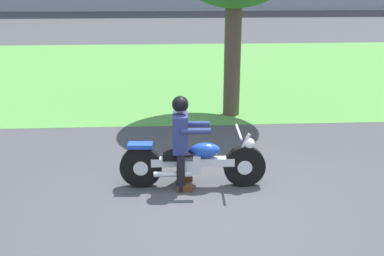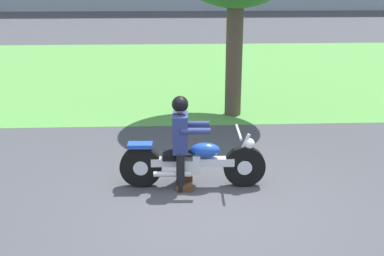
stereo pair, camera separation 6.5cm
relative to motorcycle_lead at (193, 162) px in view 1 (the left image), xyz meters
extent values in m
plane|color=#424247|center=(0.21, -0.73, -0.39)|extent=(120.00, 120.00, 0.00)
cube|color=#549342|center=(0.21, 8.97, -0.38)|extent=(60.00, 12.00, 0.01)
cylinder|color=black|center=(0.76, -0.03, -0.07)|extent=(0.63, 0.14, 0.62)
cylinder|color=silver|center=(0.76, -0.03, -0.07)|extent=(0.22, 0.15, 0.22)
cylinder|color=black|center=(-0.78, 0.03, -0.07)|extent=(0.63, 0.14, 0.62)
cylinder|color=silver|center=(-0.78, 0.03, -0.07)|extent=(0.22, 0.15, 0.22)
cube|color=silver|center=(-0.01, 0.00, 0.01)|extent=(1.24, 0.19, 0.12)
cube|color=silver|center=(-0.06, 0.00, -0.01)|extent=(0.33, 0.25, 0.28)
ellipsoid|color=#1E47B2|center=(0.17, 0.00, 0.19)|extent=(0.45, 0.26, 0.22)
cube|color=black|center=(-0.23, 0.01, 0.11)|extent=(0.45, 0.26, 0.10)
cube|color=#1E47B2|center=(-0.78, 0.03, 0.27)|extent=(0.37, 0.21, 0.06)
cylinder|color=silver|center=(0.71, -0.03, 0.18)|extent=(0.25, 0.06, 0.53)
cylinder|color=silver|center=(0.66, -0.02, 0.47)|extent=(0.06, 0.66, 0.04)
sphere|color=white|center=(0.82, -0.03, 0.29)|extent=(0.16, 0.16, 0.16)
cylinder|color=silver|center=(-0.31, -0.13, -0.13)|extent=(0.55, 0.10, 0.08)
cylinder|color=black|center=(-0.18, 0.19, -0.10)|extent=(0.12, 0.12, 0.56)
cube|color=#593319|center=(-0.12, 0.19, -0.34)|extent=(0.24, 0.11, 0.10)
cylinder|color=black|center=(-0.19, -0.17, -0.10)|extent=(0.12, 0.12, 0.56)
cube|color=#593319|center=(-0.13, -0.17, -0.34)|extent=(0.24, 0.11, 0.10)
cube|color=navy|center=(-0.19, 0.01, 0.46)|extent=(0.23, 0.39, 0.56)
cylinder|color=navy|center=(0.04, 0.17, 0.54)|extent=(0.42, 0.11, 0.09)
cylinder|color=navy|center=(0.03, -0.17, 0.54)|extent=(0.42, 0.11, 0.09)
sphere|color=tan|center=(-0.19, 0.01, 0.86)|extent=(0.20, 0.20, 0.20)
sphere|color=black|center=(-0.19, 0.01, 0.89)|extent=(0.24, 0.24, 0.24)
cylinder|color=brown|center=(1.09, 3.77, 0.85)|extent=(0.36, 0.36, 2.47)
camera|label=1|loc=(-0.41, -6.56, 2.67)|focal=44.76mm
camera|label=2|loc=(-0.35, -6.57, 2.67)|focal=44.76mm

